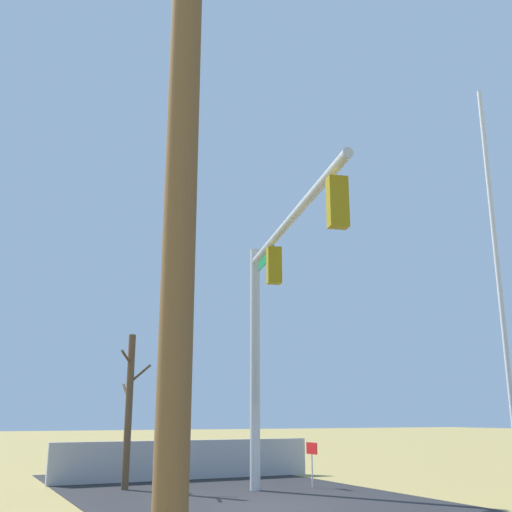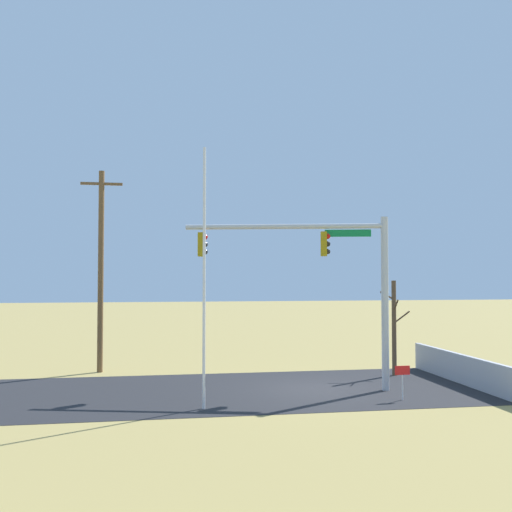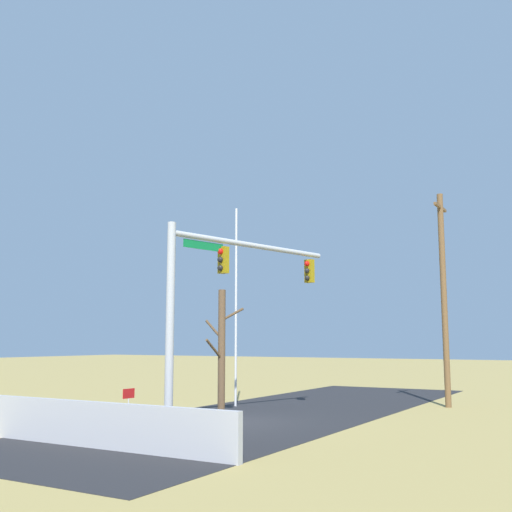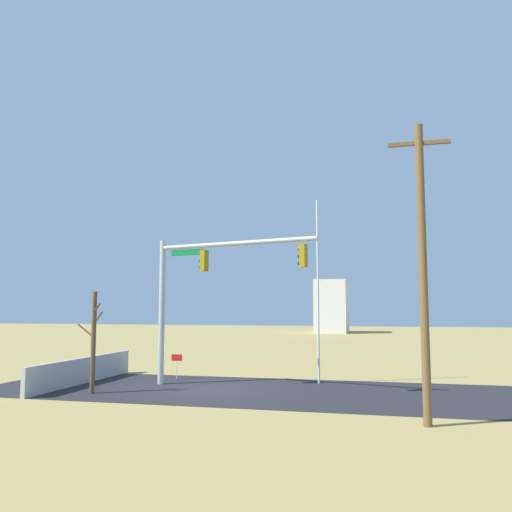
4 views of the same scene
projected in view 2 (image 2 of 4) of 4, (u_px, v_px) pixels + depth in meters
ground_plane at (312, 388)px, 22.41m from camera, size 160.00×160.00×0.00m
road_surface at (211, 392)px, 21.75m from camera, size 28.00×8.00×0.01m
sidewalk_corner at (410, 390)px, 22.14m from camera, size 6.00×6.00×0.01m
retaining_fence at (464, 370)px, 23.23m from camera, size 0.20×8.58×1.20m
signal_mast at (329, 267)px, 22.33m from camera, size 7.79×2.14×6.74m
flagpole at (204, 277)px, 19.07m from camera, size 0.10×0.10×8.77m
utility_pole at (101, 267)px, 26.39m from camera, size 1.90×0.26×9.33m
bare_tree at (394, 327)px, 25.42m from camera, size 1.27×1.02×4.23m
open_sign at (402, 375)px, 20.27m from camera, size 0.56×0.04×1.22m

